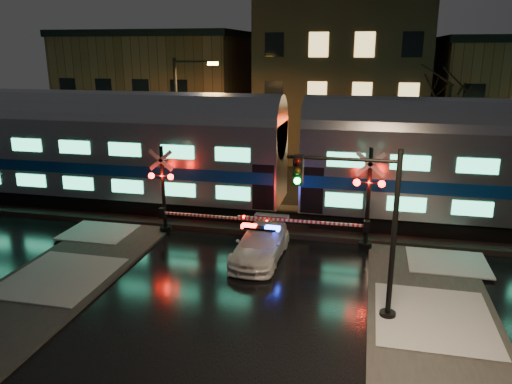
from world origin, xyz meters
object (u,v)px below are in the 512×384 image
crossing_signal_right (359,209)px  traffic_light (365,232)px  streetlight (181,117)px  police_car (261,244)px  crossing_signal_left (170,199)px

crossing_signal_right → traffic_light: 5.66m
streetlight → traffic_light: bearing=-49.5°
police_car → traffic_light: size_ratio=0.82×
crossing_signal_left → police_car: bearing=-21.8°
crossing_signal_right → streetlight: bearing=146.7°
traffic_light → crossing_signal_right: bearing=90.1°
crossing_signal_right → police_car: bearing=-154.1°
police_car → traffic_light: traffic_light is taller
traffic_light → streetlight: 16.18m
crossing_signal_left → crossing_signal_right: bearing=0.0°
crossing_signal_left → traffic_light: bearing=-33.1°
streetlight → crossing_signal_right: bearing=-33.3°
police_car → traffic_light: bearing=-41.4°
police_car → streetlight: size_ratio=0.58×
streetlight → crossing_signal_left: bearing=-73.9°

